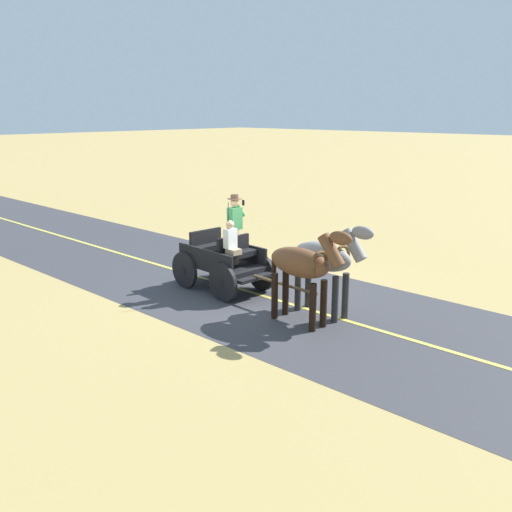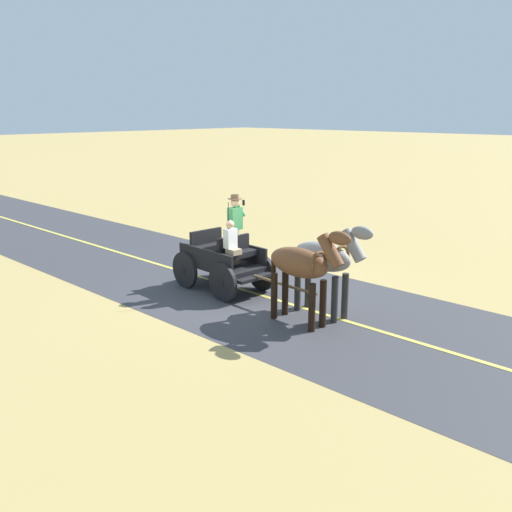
# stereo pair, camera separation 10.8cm
# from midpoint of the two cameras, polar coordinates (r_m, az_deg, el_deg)

# --- Properties ---
(ground_plane) EXTENTS (200.00, 200.00, 0.00)m
(ground_plane) POSITION_cam_midpoint_polar(r_m,az_deg,el_deg) (14.80, -0.95, -3.48)
(ground_plane) COLOR tan
(road_surface) EXTENTS (5.63, 160.00, 0.01)m
(road_surface) POSITION_cam_midpoint_polar(r_m,az_deg,el_deg) (14.80, -0.95, -3.46)
(road_surface) COLOR #38383D
(road_surface) RESTS_ON ground
(road_centre_stripe) EXTENTS (0.12, 160.00, 0.00)m
(road_centre_stripe) POSITION_cam_midpoint_polar(r_m,az_deg,el_deg) (14.80, -0.95, -3.44)
(road_centre_stripe) COLOR #DBCC4C
(road_centre_stripe) RESTS_ON road_surface
(horse_drawn_carriage) EXTENTS (1.52, 4.51, 2.50)m
(horse_drawn_carriage) POSITION_cam_midpoint_polar(r_m,az_deg,el_deg) (14.69, -2.93, -0.32)
(horse_drawn_carriage) COLOR black
(horse_drawn_carriage) RESTS_ON ground
(horse_near_side) EXTENTS (0.63, 2.13, 2.21)m
(horse_near_side) POSITION_cam_midpoint_polar(r_m,az_deg,el_deg) (12.76, 7.23, -0.33)
(horse_near_side) COLOR gray
(horse_near_side) RESTS_ON ground
(horse_off_side) EXTENTS (0.60, 2.13, 2.21)m
(horse_off_side) POSITION_cam_midpoint_polar(r_m,az_deg,el_deg) (12.20, 4.95, -0.95)
(horse_off_side) COLOR brown
(horse_off_side) RESTS_ON ground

